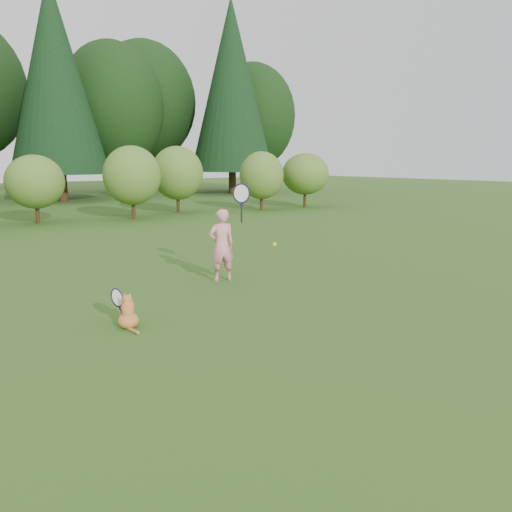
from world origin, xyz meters
TOP-DOWN VIEW (x-y plane):
  - ground at (0.00, 0.00)m, footprint 100.00×100.00m
  - shrub_row at (0.00, 13.00)m, footprint 28.00×3.00m
  - child at (0.43, 2.13)m, footprint 0.78×0.53m
  - cat at (-2.09, 0.68)m, footprint 0.46×0.71m
  - tennis_ball at (0.98, 1.27)m, footprint 0.08×0.08m

SIDE VIEW (x-z plane):
  - ground at x=0.00m, z-range 0.00..0.00m
  - cat at x=-2.09m, z-range -0.08..0.56m
  - child at x=0.43m, z-range -0.30..1.72m
  - tennis_ball at x=0.98m, z-range 0.71..0.79m
  - shrub_row at x=0.00m, z-range 0.00..2.80m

